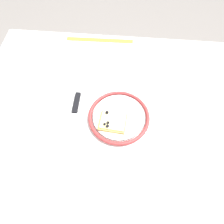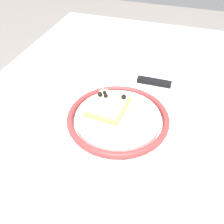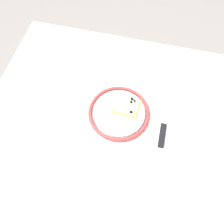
# 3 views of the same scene
# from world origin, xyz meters

# --- Properties ---
(ground_plane) EXTENTS (6.00, 6.00, 0.00)m
(ground_plane) POSITION_xyz_m (0.00, 0.00, 0.00)
(ground_plane) COLOR slate
(dining_table) EXTENTS (1.06, 0.82, 0.76)m
(dining_table) POSITION_xyz_m (0.00, 0.00, 0.67)
(dining_table) COLOR white
(dining_table) RESTS_ON ground_plane
(plate) EXTENTS (0.23, 0.23, 0.02)m
(plate) POSITION_xyz_m (-0.04, 0.03, 0.77)
(plate) COLOR white
(plate) RESTS_ON dining_table
(pizza_slice_near) EXTENTS (0.10, 0.09, 0.03)m
(pizza_slice_near) POSITION_xyz_m (-0.02, 0.06, 0.79)
(pizza_slice_near) COLOR tan
(pizza_slice_near) RESTS_ON plate
(knife) EXTENTS (0.02, 0.24, 0.01)m
(knife) POSITION_xyz_m (0.13, 0.02, 0.77)
(knife) COLOR silver
(knife) RESTS_ON dining_table
(fork) EXTENTS (0.06, 0.20, 0.00)m
(fork) POSITION_xyz_m (-0.20, 0.00, 0.76)
(fork) COLOR #BBBBBB
(fork) RESTS_ON dining_table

